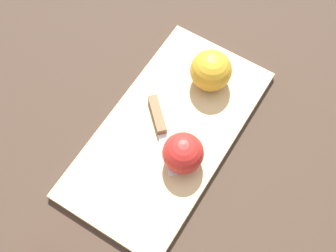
{
  "coord_description": "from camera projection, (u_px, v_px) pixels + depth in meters",
  "views": [
    {
      "loc": [
        0.34,
        0.12,
        0.76
      ],
      "look_at": [
        0.0,
        0.0,
        0.04
      ],
      "focal_mm": 50.0,
      "sensor_mm": 36.0,
      "label": 1
    }
  ],
  "objects": [
    {
      "name": "ground_plane",
      "position": [
        168.0,
        135.0,
        0.84
      ],
      "size": [
        4.0,
        4.0,
        0.0
      ],
      "primitive_type": "plane",
      "color": "#38281E"
    },
    {
      "name": "cutting_board",
      "position": [
        168.0,
        133.0,
        0.84
      ],
      "size": [
        0.45,
        0.3,
        0.02
      ],
      "color": "tan",
      "rests_on": "ground_plane"
    },
    {
      "name": "apple_half_left",
      "position": [
        211.0,
        71.0,
        0.84
      ],
      "size": [
        0.08,
        0.08,
        0.08
      ],
      "rotation": [
        0.0,
        0.0,
        2.22
      ],
      "color": "gold",
      "rests_on": "cutting_board"
    },
    {
      "name": "apple_half_right",
      "position": [
        183.0,
        153.0,
        0.77
      ],
      "size": [
        0.07,
        0.07,
        0.07
      ],
      "rotation": [
        0.0,
        0.0,
        3.73
      ],
      "color": "red",
      "rests_on": "cutting_board"
    },
    {
      "name": "knife",
      "position": [
        159.0,
        121.0,
        0.83
      ],
      "size": [
        0.14,
        0.1,
        0.02
      ],
      "rotation": [
        0.0,
        0.0,
        0.6
      ],
      "color": "silver",
      "rests_on": "cutting_board"
    }
  ]
}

